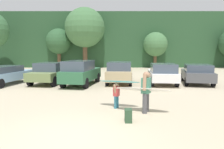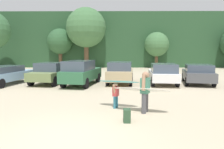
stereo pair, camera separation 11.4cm
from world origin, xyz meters
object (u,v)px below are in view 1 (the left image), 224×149
at_px(parked_car_white, 162,73).
at_px(person_child, 116,94).
at_px(backpack_dropped, 128,116).
at_px(parked_car_forest_green, 81,72).
at_px(parked_car_sky_blue, 4,75).
at_px(surfboard_teal, 119,82).
at_px(parked_car_dark_gray, 197,74).
at_px(person_adult, 146,90).
at_px(parked_car_tan, 120,72).
at_px(parked_car_olive_green, 50,73).
at_px(surfboard_white, 143,89).

relative_size(parked_car_white, person_child, 4.43).
bearing_deg(backpack_dropped, parked_car_forest_green, 108.58).
height_order(parked_car_sky_blue, parked_car_white, parked_car_white).
distance_m(parked_car_forest_green, backpack_dropped, 8.67).
xyz_separation_m(person_child, surfboard_teal, (0.14, 0.04, 0.51)).
relative_size(parked_car_dark_gray, person_adult, 2.80).
distance_m(parked_car_tan, parked_car_white, 3.13).
xyz_separation_m(parked_car_dark_gray, backpack_dropped, (-5.71, -8.93, -0.52)).
distance_m(parked_car_olive_green, person_child, 8.54).
xyz_separation_m(parked_car_tan, parked_car_white, (3.11, -0.32, -0.04)).
relative_size(parked_car_tan, person_adult, 2.70).
height_order(parked_car_white, surfboard_teal, parked_car_white).
xyz_separation_m(parked_car_forest_green, surfboard_white, (3.41, -6.98, -0.00)).
distance_m(parked_car_sky_blue, surfboard_white, 11.43).
relative_size(parked_car_tan, surfboard_teal, 2.38).
relative_size(parked_car_sky_blue, parked_car_olive_green, 1.17).
bearing_deg(surfboard_white, parked_car_sky_blue, -21.38).
height_order(parked_car_sky_blue, surfboard_white, parked_car_sky_blue).
bearing_deg(surfboard_teal, person_child, 30.55).
distance_m(parked_car_sky_blue, person_child, 10.21).
bearing_deg(parked_car_sky_blue, parked_car_olive_green, -68.74).
xyz_separation_m(parked_car_dark_gray, surfboard_teal, (-5.95, -7.00, 0.38)).
bearing_deg(parked_car_dark_gray, person_child, 151.69).
height_order(parked_car_olive_green, parked_car_white, parked_car_olive_green).
height_order(surfboard_white, backpack_dropped, surfboard_white).
bearing_deg(parked_car_dark_gray, backpack_dropped, 159.93).
bearing_deg(parked_car_olive_green, person_child, -137.03).
distance_m(person_child, surfboard_white, 1.26).
bearing_deg(parked_car_sky_blue, person_child, -118.81).
bearing_deg(backpack_dropped, parked_car_sky_blue, 134.33).
distance_m(parked_car_sky_blue, parked_car_dark_gray, 13.95).
relative_size(surfboard_teal, backpack_dropped, 4.10).
distance_m(parked_car_sky_blue, parked_car_olive_green, 3.14).
bearing_deg(parked_car_tan, backpack_dropped, -175.09).
bearing_deg(parked_car_olive_green, parked_car_forest_green, -99.24).
xyz_separation_m(parked_car_white, surfboard_white, (-2.48, -7.63, 0.13)).
bearing_deg(parked_car_sky_blue, surfboard_white, -118.14).
xyz_separation_m(parked_car_white, person_adult, (-2.36, -7.67, 0.13)).
distance_m(parked_car_sky_blue, backpack_dropped, 11.78).
distance_m(parked_car_sky_blue, parked_car_forest_green, 5.48).
relative_size(parked_car_sky_blue, surfboard_white, 2.12).
relative_size(surfboard_white, surfboard_teal, 1.27).
bearing_deg(parked_car_white, surfboard_teal, 159.59).
xyz_separation_m(surfboard_white, surfboard_teal, (-0.89, 0.71, 0.21)).
distance_m(parked_car_forest_green, surfboard_teal, 6.76).
distance_m(parked_car_olive_green, parked_car_white, 8.27).
height_order(parked_car_white, backpack_dropped, parked_car_white).
relative_size(surfboard_white, backpack_dropped, 5.21).
distance_m(person_child, surfboard_teal, 0.53).
height_order(parked_car_forest_green, person_adult, parked_car_forest_green).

